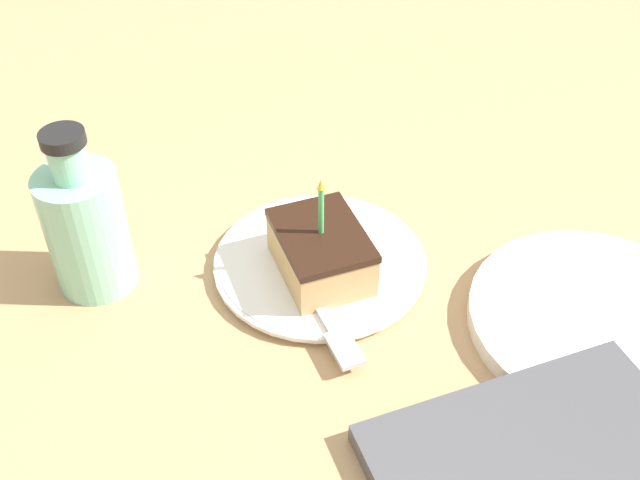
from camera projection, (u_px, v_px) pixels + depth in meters
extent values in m
cube|color=tan|center=(322.00, 270.00, 0.82)|extent=(2.40, 2.40, 0.04)
cylinder|color=white|center=(320.00, 263.00, 0.79)|extent=(0.21, 0.21, 0.01)
cylinder|color=white|center=(320.00, 262.00, 0.79)|extent=(0.22, 0.22, 0.01)
cube|color=tan|center=(321.00, 255.00, 0.76)|extent=(0.08, 0.11, 0.05)
cube|color=black|center=(321.00, 235.00, 0.74)|extent=(0.08, 0.11, 0.01)
cylinder|color=#4CBF66|center=(321.00, 211.00, 0.72)|extent=(0.01, 0.01, 0.05)
cone|color=yellow|center=(321.00, 184.00, 0.70)|extent=(0.01, 0.01, 0.01)
cube|color=silver|center=(305.00, 280.00, 0.76)|extent=(0.02, 0.15, 0.00)
cube|color=silver|center=(345.00, 349.00, 0.69)|extent=(0.03, 0.05, 0.00)
cylinder|color=#8CD1B2|center=(87.00, 231.00, 0.74)|extent=(0.08, 0.08, 0.13)
cylinder|color=#8CD1B2|center=(68.00, 161.00, 0.68)|extent=(0.04, 0.04, 0.04)
cylinder|color=black|center=(62.00, 138.00, 0.67)|extent=(0.04, 0.04, 0.01)
cylinder|color=white|center=(598.00, 321.00, 0.72)|extent=(0.25, 0.25, 0.02)
cube|color=#4C4C51|center=(537.00, 462.00, 0.61)|extent=(0.27, 0.16, 0.02)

